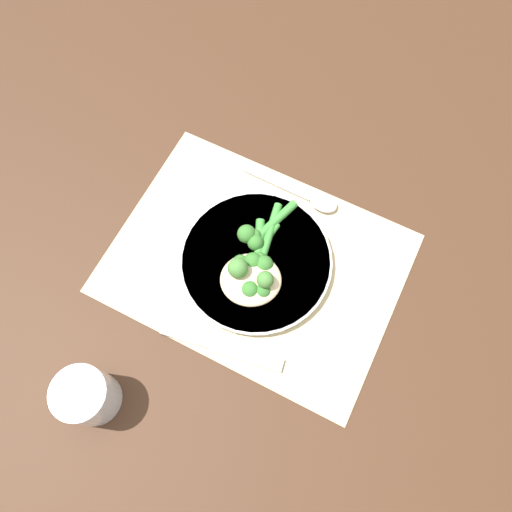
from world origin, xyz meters
TOP-DOWN VIEW (x-y plane):
  - ground_plane at (0.00, 0.00)m, footprint 3.00×3.00m
  - placemat at (0.00, 0.00)m, footprint 0.46×0.34m
  - plate at (0.00, 0.00)m, footprint 0.25×0.25m
  - chicken_fillet at (-0.01, 0.04)m, footprint 0.12×0.12m
  - pesto_dollop_primary at (0.01, 0.04)m, footprint 0.03×0.03m
  - pesto_dollop_secondary at (-0.03, 0.03)m, footprint 0.03×0.03m
  - broccoli_stalk_rear at (-0.02, 0.03)m, footprint 0.08×0.13m
  - broccoli_stalk_front at (0.01, 0.00)m, footprint 0.04×0.10m
  - broccoli_stalk_right at (-0.01, -0.01)m, footprint 0.05×0.13m
  - broccoli_stalk_left at (0.02, -0.04)m, footprint 0.06×0.11m
  - knife at (-0.01, 0.15)m, footprint 0.20×0.05m
  - spoon at (-0.03, -0.15)m, footprint 0.18×0.03m
  - water_glass at (0.12, 0.30)m, footprint 0.08×0.08m

SIDE VIEW (x-z plane):
  - ground_plane at x=0.00m, z-range 0.00..0.00m
  - placemat at x=0.00m, z-range 0.00..0.00m
  - knife at x=-0.01m, z-range 0.00..0.01m
  - spoon at x=-0.03m, z-range 0.00..0.02m
  - plate at x=0.00m, z-range 0.01..0.02m
  - broccoli_stalk_front at x=0.01m, z-range 0.02..0.04m
  - broccoli_stalk_rear at x=-0.02m, z-range 0.02..0.04m
  - broccoli_stalk_left at x=0.02m, z-range 0.01..0.05m
  - chicken_fillet at x=-0.01m, z-range 0.02..0.04m
  - broccoli_stalk_right at x=-0.01m, z-range 0.02..0.05m
  - water_glass at x=0.12m, z-range 0.00..0.09m
  - pesto_dollop_secondary at x=-0.03m, z-range 0.04..0.06m
  - pesto_dollop_primary at x=0.01m, z-range 0.04..0.07m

